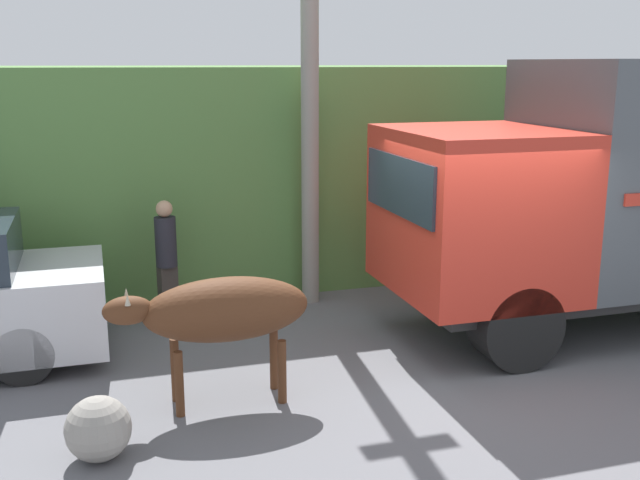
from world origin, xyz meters
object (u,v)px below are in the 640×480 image
object	(u,v)px
roadside_rock	(98,429)
pedestrian_on_hill	(166,254)
brown_cow	(222,311)
utility_pole	(310,59)

from	to	relation	value
roadside_rock	pedestrian_on_hill	bearing A→B (deg)	74.73
brown_cow	roadside_rock	bearing A→B (deg)	-140.30
pedestrian_on_hill	roadside_rock	size ratio (longest dim) A/B	2.85
pedestrian_on_hill	utility_pole	size ratio (longest dim) A/B	0.25
brown_cow	pedestrian_on_hill	bearing A→B (deg)	102.68
pedestrian_on_hill	roadside_rock	bearing A→B (deg)	55.38
utility_pole	brown_cow	bearing A→B (deg)	-120.99
brown_cow	utility_pole	world-z (taller)	utility_pole
pedestrian_on_hill	utility_pole	bearing A→B (deg)	167.87
roadside_rock	brown_cow	bearing A→B (deg)	33.08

